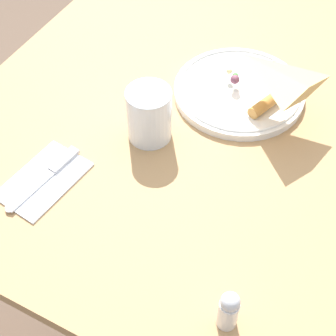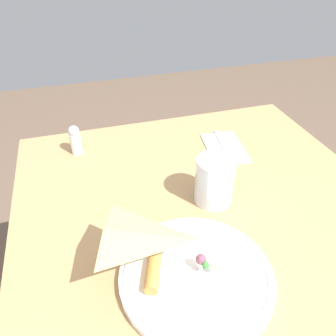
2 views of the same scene
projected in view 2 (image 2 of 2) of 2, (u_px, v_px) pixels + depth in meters
The scene contains 6 objects.
dining_table at pixel (246, 323), 0.62m from camera, with size 1.27×0.83×0.77m.
plate_pizza at pixel (195, 274), 0.57m from camera, with size 0.27×0.27×0.05m.
milk_glass at pixel (214, 182), 0.71m from camera, with size 0.09×0.09×0.11m.
napkin_folded at pixel (225, 148), 0.91m from camera, with size 0.17×0.12×0.00m.
butter_knife at pixel (226, 148), 0.90m from camera, with size 0.17×0.04×0.01m.
salt_shaker at pixel (75, 140), 0.87m from camera, with size 0.03×0.03×0.08m.
Camera 2 is at (-0.27, 0.23, 1.27)m, focal length 35.00 mm.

